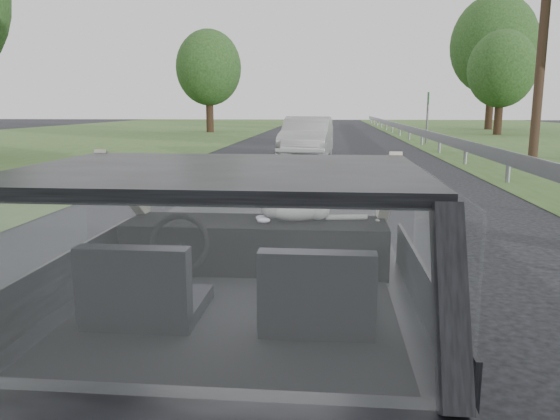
% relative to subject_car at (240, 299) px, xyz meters
% --- Properties ---
extents(subject_car, '(1.80, 4.00, 1.45)m').
position_rel_subject_car_xyz_m(subject_car, '(0.00, 0.00, 0.00)').
color(subject_car, black).
rests_on(subject_car, ground).
extents(dashboard, '(1.58, 0.45, 0.30)m').
position_rel_subject_car_xyz_m(dashboard, '(0.00, 0.62, 0.12)').
color(dashboard, black).
rests_on(dashboard, subject_car).
extents(driver_seat, '(0.50, 0.72, 0.42)m').
position_rel_subject_car_xyz_m(driver_seat, '(-0.40, -0.29, 0.16)').
color(driver_seat, black).
rests_on(driver_seat, subject_car).
extents(passenger_seat, '(0.50, 0.72, 0.42)m').
position_rel_subject_car_xyz_m(passenger_seat, '(0.40, -0.29, 0.16)').
color(passenger_seat, black).
rests_on(passenger_seat, subject_car).
extents(steering_wheel, '(0.36, 0.36, 0.04)m').
position_rel_subject_car_xyz_m(steering_wheel, '(-0.40, 0.33, 0.20)').
color(steering_wheel, black).
rests_on(steering_wheel, dashboard).
extents(cat, '(0.56, 0.29, 0.24)m').
position_rel_subject_car_xyz_m(cat, '(0.25, 0.65, 0.35)').
color(cat, gray).
rests_on(cat, dashboard).
extents(guardrail, '(0.05, 90.00, 0.32)m').
position_rel_subject_car_xyz_m(guardrail, '(4.30, 10.00, -0.15)').
color(guardrail, gray).
rests_on(guardrail, ground).
extents(other_car, '(1.88, 4.26, 1.37)m').
position_rel_subject_car_xyz_m(other_car, '(-0.33, 15.20, -0.04)').
color(other_car, '#A8A9A9').
rests_on(other_car, ground).
extents(highway_sign, '(0.23, 0.94, 2.33)m').
position_rel_subject_car_xyz_m(highway_sign, '(4.83, 23.32, 0.44)').
color(highway_sign, '#125B1F').
rests_on(highway_sign, ground).
extents(utility_pole, '(0.32, 0.32, 8.35)m').
position_rel_subject_car_xyz_m(utility_pole, '(6.49, 14.42, 3.45)').
color(utility_pole, '#392C20').
rests_on(utility_pole, ground).
extents(tree_2, '(4.65, 4.65, 5.97)m').
position_rel_subject_car_xyz_m(tree_2, '(10.43, 31.73, 2.26)').
color(tree_2, '#193413').
rests_on(tree_2, ground).
extents(tree_3, '(7.51, 7.51, 9.39)m').
position_rel_subject_car_xyz_m(tree_3, '(12.13, 39.89, 3.97)').
color(tree_3, '#193413').
rests_on(tree_3, ground).
extents(tree_6, '(5.02, 5.02, 6.45)m').
position_rel_subject_car_xyz_m(tree_6, '(-7.63, 33.57, 2.50)').
color(tree_6, '#193413').
rests_on(tree_6, ground).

